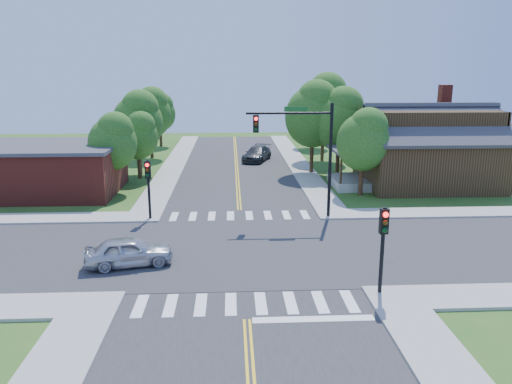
{
  "coord_description": "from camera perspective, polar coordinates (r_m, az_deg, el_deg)",
  "views": [
    {
      "loc": [
        -0.52,
        -24.5,
        9.14
      ],
      "look_at": [
        0.91,
        3.72,
        2.2
      ],
      "focal_mm": 35.0,
      "sensor_mm": 36.0,
      "label": 1
    }
  ],
  "objects": [
    {
      "name": "sidewalk_nw",
      "position": [
        44.06,
        -23.15,
        0.8
      ],
      "size": [
        40.0,
        40.0,
        0.14
      ],
      "color": "#9E9B93",
      "rests_on": "ground"
    },
    {
      "name": "signal_pole_nw",
      "position": [
        31.18,
        -12.22,
        1.49
      ],
      "size": [
        0.34,
        0.42,
        3.8
      ],
      "color": "black",
      "rests_on": "ground"
    },
    {
      "name": "tree_w_b",
      "position": [
        45.2,
        -13.29,
        8.1
      ],
      "size": [
        4.43,
        4.21,
        7.53
      ],
      "color": "#382314",
      "rests_on": "ground"
    },
    {
      "name": "car_silver",
      "position": [
        24.63,
        -14.32,
        -6.69
      ],
      "size": [
        3.35,
        4.78,
        1.4
      ],
      "primitive_type": "imported",
      "rotation": [
        0.0,
        0.0,
        1.78
      ],
      "color": "silver",
      "rests_on": "ground"
    },
    {
      "name": "building_nw",
      "position": [
        40.75,
        -22.49,
        2.49
      ],
      "size": [
        10.4,
        8.4,
        3.73
      ],
      "color": "maroon",
      "rests_on": "ground"
    },
    {
      "name": "tree_bldg",
      "position": [
        43.68,
        -13.29,
        6.44
      ],
      "size": [
        3.43,
        3.26,
        5.84
      ],
      "color": "#382314",
      "rests_on": "ground"
    },
    {
      "name": "car_dgrey",
      "position": [
        51.22,
        0.11,
        4.36
      ],
      "size": [
        5.28,
        6.37,
        1.47
      ],
      "primitive_type": "imported",
      "rotation": [
        0.0,
        0.0,
        -0.35
      ],
      "color": "#313336",
      "rests_on": "ground"
    },
    {
      "name": "crosswalk_north",
      "position": [
        32.02,
        -1.86,
        -2.71
      ],
      "size": [
        8.85,
        2.0,
        0.01
      ],
      "color": "white",
      "rests_on": "ground"
    },
    {
      "name": "intersection_patch",
      "position": [
        26.15,
        -1.59,
        -6.66
      ],
      "size": [
        10.2,
        10.2,
        0.06
      ],
      "primitive_type": "cube",
      "color": "#2D2D30",
      "rests_on": "ground"
    },
    {
      "name": "tree_e_d",
      "position": [
        60.31,
        6.72,
        9.4
      ],
      "size": [
        4.14,
        3.93,
        7.04
      ],
      "color": "#382314",
      "rests_on": "ground"
    },
    {
      "name": "ground",
      "position": [
        26.15,
        -1.59,
        -6.66
      ],
      "size": [
        100.0,
        100.0,
        0.0
      ],
      "primitive_type": "plane",
      "color": "#2A591B",
      "rests_on": "ground"
    },
    {
      "name": "sidewalk_ne",
      "position": [
        44.44,
        18.74,
        1.28
      ],
      "size": [
        40.0,
        40.0,
        0.14
      ],
      "color": "#9E9B93",
      "rests_on": "ground"
    },
    {
      "name": "tree_w_c",
      "position": [
        53.68,
        -11.96,
        9.01
      ],
      "size": [
        4.42,
        4.2,
        7.52
      ],
      "color": "#382314",
      "rests_on": "ground"
    },
    {
      "name": "tree_house",
      "position": [
        44.71,
        6.63,
        9.02
      ],
      "size": [
        4.92,
        4.68,
        8.37
      ],
      "color": "#382314",
      "rests_on": "ground"
    },
    {
      "name": "tree_e_c",
      "position": [
        51.35,
        7.86,
        10.03
      ],
      "size": [
        5.27,
        5.01,
        8.96
      ],
      "color": "#382314",
      "rests_on": "ground"
    },
    {
      "name": "stop_bar",
      "position": [
        19.45,
        6.58,
        -14.33
      ],
      "size": [
        4.6,
        0.45,
        0.09
      ],
      "primitive_type": "cube",
      "color": "white",
      "rests_on": "ground"
    },
    {
      "name": "tree_w_d",
      "position": [
        62.13,
        -10.89,
        9.04
      ],
      "size": [
        3.81,
        3.62,
        6.47
      ],
      "color": "#382314",
      "rests_on": "ground"
    },
    {
      "name": "centerline",
      "position": [
        26.14,
        -1.59,
        -6.57
      ],
      "size": [
        0.3,
        90.0,
        0.01
      ],
      "color": "yellow",
      "rests_on": "ground"
    },
    {
      "name": "road_ns",
      "position": [
        26.15,
        -1.59,
        -6.62
      ],
      "size": [
        10.0,
        90.0,
        0.04
      ],
      "primitive_type": "cube",
      "color": "#2D2D30",
      "rests_on": "ground"
    },
    {
      "name": "tree_e_a",
      "position": [
        37.38,
        12.28,
        6.02
      ],
      "size": [
        3.85,
        3.66,
        6.54
      ],
      "color": "#382314",
      "rests_on": "ground"
    },
    {
      "name": "road_ew",
      "position": [
        26.14,
        -1.59,
        -6.61
      ],
      "size": [
        90.0,
        10.0,
        0.04
      ],
      "primitive_type": "cube",
      "color": "#2D2D30",
      "rests_on": "ground"
    },
    {
      "name": "tree_w_a",
      "position": [
        39.0,
        -15.99,
        5.74
      ],
      "size": [
        3.62,
        3.44,
        6.16
      ],
      "color": "#382314",
      "rests_on": "ground"
    },
    {
      "name": "house_ne",
      "position": [
        42.17,
        18.96,
        5.13
      ],
      "size": [
        13.05,
        8.8,
        7.11
      ],
      "color": "black",
      "rests_on": "ground"
    },
    {
      "name": "signal_mast_ne",
      "position": [
        30.71,
        5.45,
        5.71
      ],
      "size": [
        5.3,
        0.42,
        7.2
      ],
      "color": "black",
      "rests_on": "ground"
    },
    {
      "name": "signal_pole_se",
      "position": [
        20.87,
        14.35,
        -4.73
      ],
      "size": [
        0.34,
        0.42,
        3.8
      ],
      "color": "black",
      "rests_on": "ground"
    },
    {
      "name": "tree_e_b",
      "position": [
        44.07,
        9.62,
        8.39
      ],
      "size": [
        4.61,
        4.38,
        7.83
      ],
      "color": "#382314",
      "rests_on": "ground"
    },
    {
      "name": "crosswalk_south",
      "position": [
        20.44,
        -1.17,
        -12.62
      ],
      "size": [
        8.85,
        2.0,
        0.01
      ],
      "color": "white",
      "rests_on": "ground"
    }
  ]
}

